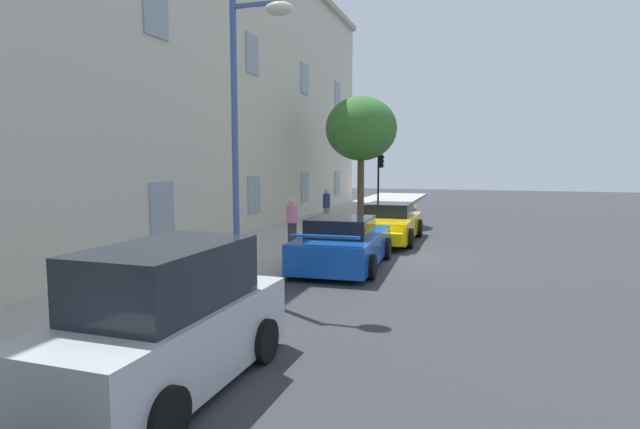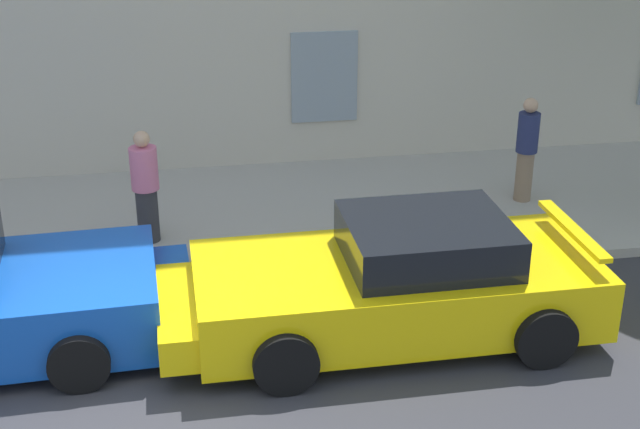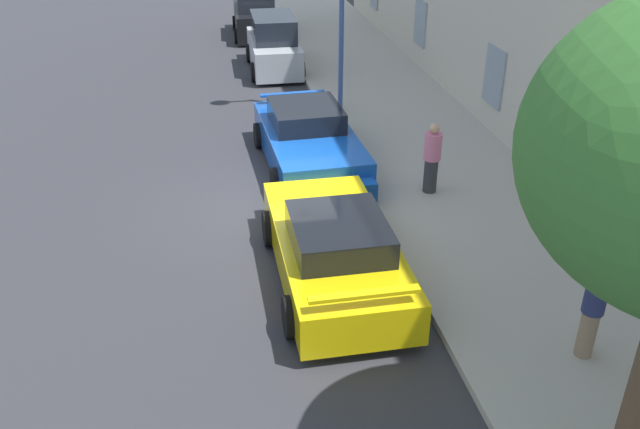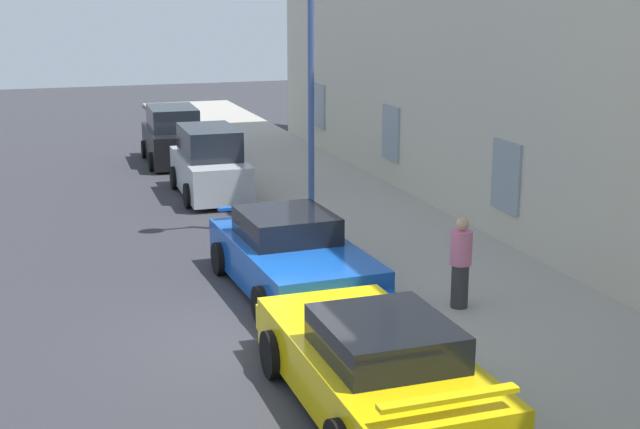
{
  "view_description": "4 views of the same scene",
  "coord_description": "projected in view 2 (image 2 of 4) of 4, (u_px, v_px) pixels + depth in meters",
  "views": [
    {
      "loc": [
        -15.56,
        -2.42,
        2.91
      ],
      "look_at": [
        -1.2,
        2.12,
        1.36
      ],
      "focal_mm": 28.66,
      "sensor_mm": 36.0,
      "label": 1
    },
    {
      "loc": [
        0.58,
        -7.95,
        5.43
      ],
      "look_at": [
        2.1,
        0.87,
        1.52
      ],
      "focal_mm": 50.36,
      "sensor_mm": 36.0,
      "label": 2
    },
    {
      "loc": [
        12.75,
        -1.22,
        6.75
      ],
      "look_at": [
        2.31,
        0.68,
        0.98
      ],
      "focal_mm": 37.68,
      "sensor_mm": 36.0,
      "label": 3
    },
    {
      "loc": [
        12.88,
        -3.28,
        5.39
      ],
      "look_at": [
        -0.76,
        1.32,
        1.73
      ],
      "focal_mm": 49.41,
      "sensor_mm": 36.0,
      "label": 4
    }
  ],
  "objects": [
    {
      "name": "sidewalk",
      "position": [
        139.0,
        225.0,
        13.04
      ],
      "size": [
        60.0,
        4.14,
        0.14
      ],
      "primitive_type": "cube",
      "color": "#A8A399",
      "rests_on": "ground"
    },
    {
      "name": "pedestrian_admiring",
      "position": [
        527.0,
        148.0,
        13.42
      ],
      "size": [
        0.45,
        0.45,
        1.61
      ],
      "color": "#8C7259",
      "rests_on": "sidewalk"
    },
    {
      "name": "pedestrian_strolling",
      "position": [
        145.0,
        186.0,
        12.09
      ],
      "size": [
        0.43,
        0.43,
        1.58
      ],
      "color": "#333338",
      "rests_on": "sidewalk"
    },
    {
      "name": "sportscar_yellow_flank",
      "position": [
        382.0,
        285.0,
        10.19
      ],
      "size": [
        4.98,
        2.21,
        1.38
      ],
      "color": "yellow",
      "rests_on": "ground"
    },
    {
      "name": "ground_plane",
      "position": [
        134.0,
        396.0,
        9.27
      ],
      "size": [
        80.0,
        80.0,
        0.0
      ],
      "primitive_type": "plane",
      "color": "#333338"
    }
  ]
}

